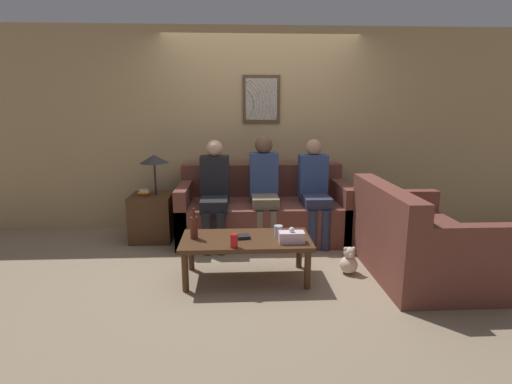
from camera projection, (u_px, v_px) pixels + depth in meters
ground_plane at (267, 252)px, 4.50m from camera, size 16.00×16.00×0.00m
wall_back at (261, 130)px, 5.24m from camera, size 9.00×0.08×2.60m
couch_main at (263, 213)px, 4.97m from camera, size 2.06×0.94×0.88m
couch_side at (415, 243)px, 3.87m from camera, size 0.94×1.45×0.88m
coffee_table at (246, 243)px, 3.75m from camera, size 1.21×0.61×0.40m
side_table_with_lamp at (152, 213)px, 4.88m from camera, size 0.49×0.49×1.05m
wine_bottle at (194, 227)px, 3.71m from camera, size 0.07×0.07×0.29m
drinking_glass at (278, 231)px, 3.76m from camera, size 0.08×0.08×0.11m
book_stack at (243, 237)px, 3.74m from camera, size 0.14×0.13×0.03m
soda_can at (234, 241)px, 3.49m from camera, size 0.07×0.07×0.12m
tissue_box at (291, 237)px, 3.62m from camera, size 0.23×0.12×0.15m
person_left at (215, 189)px, 4.66m from camera, size 0.34×0.66×1.23m
person_middle at (264, 185)px, 4.75m from camera, size 0.34×0.62×1.27m
person_right at (314, 187)px, 4.76m from camera, size 0.34×0.62×1.23m
teddy_bear at (349, 262)px, 3.92m from camera, size 0.17×0.17×0.27m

